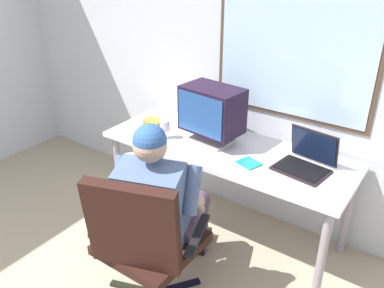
{
  "coord_description": "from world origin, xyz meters",
  "views": [
    {
      "loc": [
        1.54,
        0.08,
        2.05
      ],
      "look_at": [
        0.25,
        1.92,
        0.93
      ],
      "focal_mm": 37.52,
      "sensor_mm": 36.0,
      "label": 1
    }
  ],
  "objects_px": {
    "laptop": "(307,159)",
    "wine_glass": "(165,127)",
    "person_seated": "(162,201)",
    "crt_monitor": "(212,111)",
    "book_stack": "(154,123)",
    "office_chair": "(143,239)",
    "desk": "(226,156)",
    "cd_case": "(249,163)"
  },
  "relations": [
    {
      "from": "crt_monitor",
      "to": "book_stack",
      "type": "bearing_deg",
      "value": -176.73
    },
    {
      "from": "wine_glass",
      "to": "book_stack",
      "type": "bearing_deg",
      "value": 149.89
    },
    {
      "from": "crt_monitor",
      "to": "book_stack",
      "type": "distance_m",
      "value": 0.57
    },
    {
      "from": "office_chair",
      "to": "wine_glass",
      "type": "distance_m",
      "value": 0.98
    },
    {
      "from": "desk",
      "to": "crt_monitor",
      "type": "height_order",
      "value": "crt_monitor"
    },
    {
      "from": "book_stack",
      "to": "desk",
      "type": "bearing_deg",
      "value": 0.83
    },
    {
      "from": "laptop",
      "to": "desk",
      "type": "bearing_deg",
      "value": -175.27
    },
    {
      "from": "desk",
      "to": "office_chair",
      "type": "bearing_deg",
      "value": -88.4
    },
    {
      "from": "person_seated",
      "to": "laptop",
      "type": "relative_size",
      "value": 3.27
    },
    {
      "from": "laptop",
      "to": "office_chair",
      "type": "bearing_deg",
      "value": -119.03
    },
    {
      "from": "crt_monitor",
      "to": "wine_glass",
      "type": "relative_size",
      "value": 3.14
    },
    {
      "from": "person_seated",
      "to": "crt_monitor",
      "type": "height_order",
      "value": "person_seated"
    },
    {
      "from": "crt_monitor",
      "to": "cd_case",
      "type": "bearing_deg",
      "value": -20.49
    },
    {
      "from": "person_seated",
      "to": "book_stack",
      "type": "bearing_deg",
      "value": 132.68
    },
    {
      "from": "cd_case",
      "to": "wine_glass",
      "type": "bearing_deg",
      "value": -179.15
    },
    {
      "from": "desk",
      "to": "wine_glass",
      "type": "relative_size",
      "value": 12.71
    },
    {
      "from": "office_chair",
      "to": "crt_monitor",
      "type": "distance_m",
      "value": 1.07
    },
    {
      "from": "wine_glass",
      "to": "book_stack",
      "type": "distance_m",
      "value": 0.26
    },
    {
      "from": "wine_glass",
      "to": "cd_case",
      "type": "bearing_deg",
      "value": 0.85
    },
    {
      "from": "laptop",
      "to": "book_stack",
      "type": "relative_size",
      "value": 2.25
    },
    {
      "from": "desk",
      "to": "cd_case",
      "type": "relative_size",
      "value": 10.62
    },
    {
      "from": "office_chair",
      "to": "cd_case",
      "type": "xyz_separation_m",
      "value": [
        0.22,
        0.82,
        0.19
      ]
    },
    {
      "from": "wine_glass",
      "to": "book_stack",
      "type": "height_order",
      "value": "wine_glass"
    },
    {
      "from": "crt_monitor",
      "to": "cd_case",
      "type": "xyz_separation_m",
      "value": [
        0.39,
        -0.15,
        -0.24
      ]
    },
    {
      "from": "person_seated",
      "to": "cd_case",
      "type": "xyz_separation_m",
      "value": [
        0.31,
        0.55,
        0.12
      ]
    },
    {
      "from": "crt_monitor",
      "to": "book_stack",
      "type": "height_order",
      "value": "crt_monitor"
    },
    {
      "from": "person_seated",
      "to": "desk",
      "type": "bearing_deg",
      "value": 85.39
    },
    {
      "from": "office_chair",
      "to": "person_seated",
      "type": "height_order",
      "value": "person_seated"
    },
    {
      "from": "office_chair",
      "to": "book_stack",
      "type": "distance_m",
      "value": 1.19
    },
    {
      "from": "laptop",
      "to": "wine_glass",
      "type": "bearing_deg",
      "value": -169.86
    },
    {
      "from": "laptop",
      "to": "wine_glass",
      "type": "xyz_separation_m",
      "value": [
        -1.03,
        -0.18,
        0.03
      ]
    },
    {
      "from": "office_chair",
      "to": "crt_monitor",
      "type": "relative_size",
      "value": 2.19
    },
    {
      "from": "laptop",
      "to": "wine_glass",
      "type": "relative_size",
      "value": 2.54
    },
    {
      "from": "person_seated",
      "to": "crt_monitor",
      "type": "xyz_separation_m",
      "value": [
        -0.09,
        0.7,
        0.35
      ]
    },
    {
      "from": "office_chair",
      "to": "person_seated",
      "type": "relative_size",
      "value": 0.83
    },
    {
      "from": "book_stack",
      "to": "cd_case",
      "type": "relative_size",
      "value": 0.94
    },
    {
      "from": "desk",
      "to": "person_seated",
      "type": "bearing_deg",
      "value": -94.61
    },
    {
      "from": "cd_case",
      "to": "office_chair",
      "type": "bearing_deg",
      "value": -105.28
    },
    {
      "from": "book_stack",
      "to": "person_seated",
      "type": "bearing_deg",
      "value": -47.32
    },
    {
      "from": "laptop",
      "to": "wine_glass",
      "type": "distance_m",
      "value": 1.05
    },
    {
      "from": "wine_glass",
      "to": "crt_monitor",
      "type": "bearing_deg",
      "value": 26.79
    },
    {
      "from": "desk",
      "to": "laptop",
      "type": "height_order",
      "value": "laptop"
    }
  ]
}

